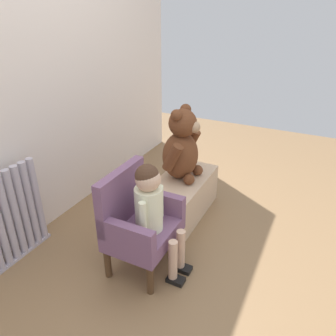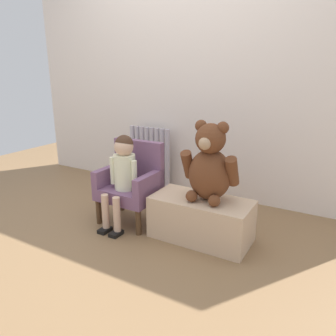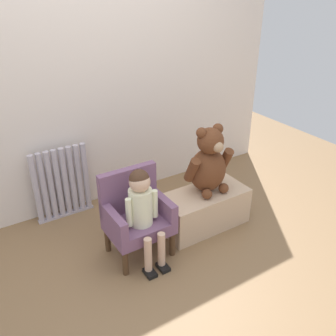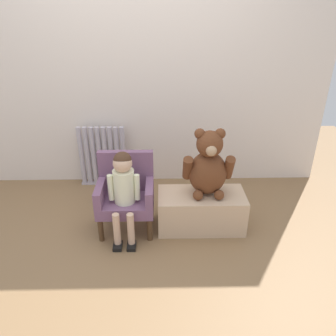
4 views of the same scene
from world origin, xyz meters
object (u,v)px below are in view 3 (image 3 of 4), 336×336
(low_bench, at_px, (204,209))
(large_teddy_bear, at_px, (209,163))
(child_armchair, at_px, (136,214))
(radiator, at_px, (62,184))
(child_figure, at_px, (142,204))

(low_bench, distance_m, large_teddy_bear, 0.41)
(child_armchair, relative_size, low_bench, 0.91)
(radiator, height_order, large_teddy_bear, large_teddy_bear)
(child_armchair, xyz_separation_m, low_bench, (0.63, -0.01, -0.18))
(large_teddy_bear, bearing_deg, radiator, 143.16)
(radiator, bearing_deg, low_bench, -39.05)
(child_figure, bearing_deg, large_teddy_bear, 10.07)
(child_figure, bearing_deg, radiator, 110.07)
(child_figure, bearing_deg, child_armchair, 90.00)
(child_figure, distance_m, large_teddy_bear, 0.69)
(radiator, height_order, child_armchair, child_armchair)
(radiator, xyz_separation_m, large_teddy_bear, (0.99, -0.74, 0.25))
(radiator, distance_m, child_armchair, 0.82)
(low_bench, bearing_deg, child_armchair, 178.68)
(child_figure, distance_m, low_bench, 0.72)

